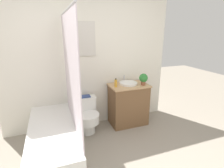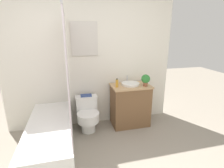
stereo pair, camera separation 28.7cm
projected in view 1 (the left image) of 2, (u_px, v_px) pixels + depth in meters
name	position (u px, v px, depth m)	size (l,w,h in m)	color
wall_back	(89.00, 59.00, 3.11)	(3.06, 0.07, 2.50)	silver
shower_area	(55.00, 139.00, 2.43)	(0.62, 1.56, 1.98)	white
toilet	(87.00, 116.00, 3.08)	(0.39, 0.51, 0.61)	white
vanity	(128.00, 104.00, 3.33)	(0.71, 0.47, 0.79)	brown
sink	(128.00, 83.00, 3.23)	(0.33, 0.37, 0.13)	white
soap_bottle	(116.00, 83.00, 3.07)	(0.05, 0.05, 0.16)	gold
potted_plant	(143.00, 79.00, 3.16)	(0.16, 0.16, 0.21)	brown
book_on_tank	(85.00, 96.00, 3.11)	(0.20, 0.12, 0.02)	#33477F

